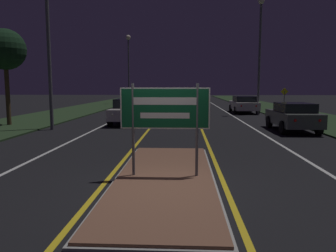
# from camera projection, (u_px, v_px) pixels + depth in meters

# --- Properties ---
(ground_plane) EXTENTS (160.00, 160.00, 0.00)m
(ground_plane) POSITION_uv_depth(u_px,v_px,m) (164.00, 186.00, 7.41)
(ground_plane) COLOR black
(median_island) EXTENTS (2.40, 7.18, 0.10)m
(median_island) POSITION_uv_depth(u_px,v_px,m) (165.00, 178.00, 7.96)
(median_island) COLOR #999993
(median_island) RESTS_ON ground_plane
(verge_left) EXTENTS (5.00, 100.00, 0.08)m
(verge_left) POSITION_uv_depth(u_px,v_px,m) (66.00, 113.00, 27.69)
(verge_left) COLOR #23381E
(verge_left) RESTS_ON ground_plane
(verge_right) EXTENTS (5.00, 100.00, 0.08)m
(verge_right) POSITION_uv_depth(u_px,v_px,m) (294.00, 114.00, 26.77)
(verge_right) COLOR #23381E
(verge_right) RESTS_ON ground_plane
(centre_line_yellow_left) EXTENTS (0.12, 70.00, 0.01)m
(centre_line_yellow_left) POSITION_uv_depth(u_px,v_px,m) (165.00, 109.00, 32.26)
(centre_line_yellow_left) COLOR gold
(centre_line_yellow_left) RESTS_ON ground_plane
(centre_line_yellow_right) EXTENTS (0.12, 70.00, 0.01)m
(centre_line_yellow_right) POSITION_uv_depth(u_px,v_px,m) (194.00, 109.00, 32.13)
(centre_line_yellow_right) COLOR gold
(centre_line_yellow_right) RESTS_ON ground_plane
(lane_line_white_left) EXTENTS (0.12, 70.00, 0.01)m
(lane_line_white_left) POSITION_uv_depth(u_px,v_px,m) (137.00, 109.00, 32.40)
(lane_line_white_left) COLOR silver
(lane_line_white_left) RESTS_ON ground_plane
(lane_line_white_right) EXTENTS (0.12, 70.00, 0.01)m
(lane_line_white_right) POSITION_uv_depth(u_px,v_px,m) (222.00, 110.00, 31.99)
(lane_line_white_right) COLOR silver
(lane_line_white_right) RESTS_ON ground_plane
(edge_line_white_left) EXTENTS (0.10, 70.00, 0.01)m
(edge_line_white_left) POSITION_uv_depth(u_px,v_px,m) (107.00, 109.00, 32.54)
(edge_line_white_left) COLOR silver
(edge_line_white_left) RESTS_ON ground_plane
(edge_line_white_right) EXTENTS (0.10, 70.00, 0.01)m
(edge_line_white_right) POSITION_uv_depth(u_px,v_px,m) (253.00, 110.00, 31.84)
(edge_line_white_right) COLOR silver
(edge_line_white_right) RESTS_ON ground_plane
(highway_sign) EXTENTS (2.13, 0.07, 2.22)m
(highway_sign) POSITION_uv_depth(u_px,v_px,m) (165.00, 112.00, 7.77)
(highway_sign) COLOR #56565B
(highway_sign) RESTS_ON median_island
(streetlight_left_near) EXTENTS (0.53, 0.53, 9.59)m
(streetlight_left_near) POSITION_uv_depth(u_px,v_px,m) (47.00, 7.00, 16.32)
(streetlight_left_near) COLOR #56565B
(streetlight_left_near) RESTS_ON ground_plane
(streetlight_left_far) EXTENTS (0.61, 0.61, 8.68)m
(streetlight_left_far) POSITION_uv_depth(u_px,v_px,m) (128.00, 56.00, 41.39)
(streetlight_left_far) COLOR #56565B
(streetlight_left_far) RESTS_ON ground_plane
(streetlight_right_near) EXTENTS (0.49, 0.49, 9.04)m
(streetlight_right_near) POSITION_uv_depth(u_px,v_px,m) (260.00, 43.00, 25.59)
(streetlight_right_near) COLOR #56565B
(streetlight_right_near) RESTS_ON ground_plane
(car_receding_0) EXTENTS (1.87, 4.11, 1.44)m
(car_receding_0) POSITION_uv_depth(u_px,v_px,m) (293.00, 116.00, 16.46)
(car_receding_0) COLOR #4C514C
(car_receding_0) RESTS_ON ground_plane
(car_receding_1) EXTENTS (2.02, 4.59, 1.44)m
(car_receding_1) POSITION_uv_depth(u_px,v_px,m) (244.00, 104.00, 27.93)
(car_receding_1) COLOR silver
(car_receding_1) RESTS_ON ground_plane
(car_approaching_0) EXTENTS (1.96, 4.09, 1.51)m
(car_approaching_0) POSITION_uv_depth(u_px,v_px,m) (129.00, 111.00, 19.56)
(car_approaching_0) COLOR silver
(car_approaching_0) RESTS_ON ground_plane
(warning_sign) EXTENTS (0.60, 0.06, 2.06)m
(warning_sign) POSITION_uv_depth(u_px,v_px,m) (284.00, 98.00, 25.88)
(warning_sign) COLOR #56565B
(warning_sign) RESTS_ON verge_right
(roadside_palm_left) EXTENTS (2.26, 2.26, 5.35)m
(roadside_palm_left) POSITION_uv_depth(u_px,v_px,m) (5.00, 50.00, 18.15)
(roadside_palm_left) COLOR #4C3823
(roadside_palm_left) RESTS_ON verge_left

